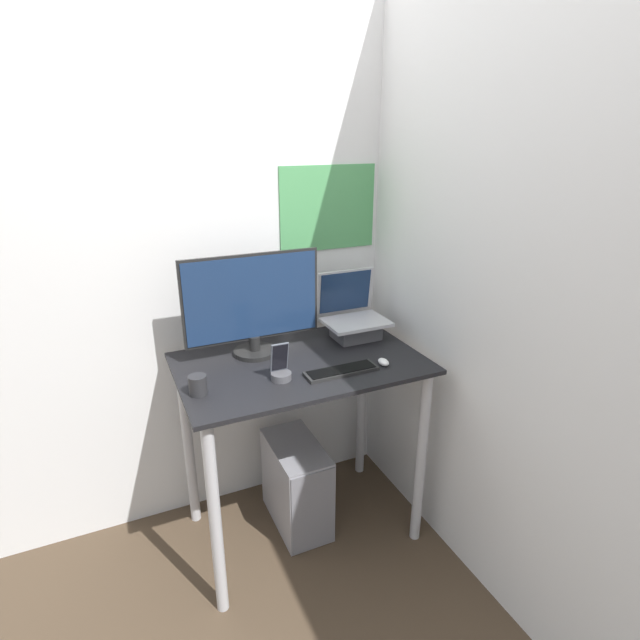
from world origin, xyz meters
The scene contains 11 objects.
ground_plane centered at (0.00, 0.00, 0.00)m, with size 12.00×12.00×0.00m, color #473828.
wall_back centered at (0.00, 0.76, 1.30)m, with size 6.00×0.06×2.60m.
wall_side_right centered at (0.62, 0.00, 1.30)m, with size 0.05×6.00×2.60m.
desk centered at (0.00, 0.34, 0.74)m, with size 1.07×0.68×0.93m.
laptop centered at (0.35, 0.50, 1.01)m, with size 0.30×0.26×0.32m.
monitor centered at (-0.16, 0.50, 1.16)m, with size 0.62×0.19×0.46m.
keyboard centered at (0.12, 0.16, 0.94)m, with size 0.32×0.09×0.02m.
mouse centered at (0.31, 0.16, 0.94)m, with size 0.04×0.06×0.03m.
cell_phone centered at (-0.14, 0.21, 0.97)m, with size 0.08×0.08×0.16m.
computer_tower centered at (-0.01, 0.40, 0.23)m, with size 0.23×0.43×0.45m.
mug centered at (-0.47, 0.23, 0.97)m, with size 0.07×0.07×0.08m.
Camera 1 is at (-0.74, -1.52, 1.87)m, focal length 28.00 mm.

